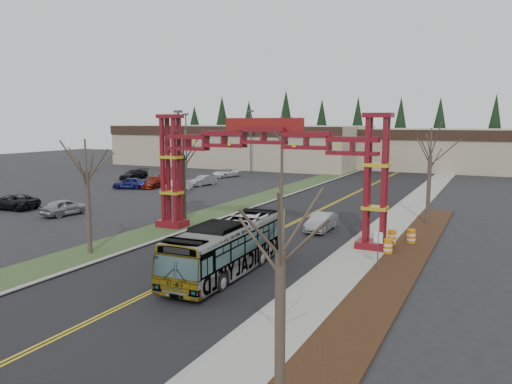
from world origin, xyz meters
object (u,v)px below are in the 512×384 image
Objects in this scene: silver_sedan at (321,222)px; light_pole_mid at (186,141)px; retail_building_west at (243,145)px; retail_building_east at (469,149)px; parked_car_far_c at (134,174)px; parked_car_far_b at (226,173)px; light_pole_near at (179,149)px; bare_tree_right_far at (430,156)px; light_pole_far at (251,138)px; parked_car_near_a at (65,207)px; parked_car_mid_a at (155,182)px; parked_car_near_b at (177,186)px; transit_bus at (228,247)px; street_sign at (378,243)px; gateway_arch at (264,155)px; parked_car_near_c at (11,202)px; bare_tree_median_mid at (183,155)px; bare_tree_median_far at (282,135)px; barrel_mid at (392,238)px; barrel_south at (388,247)px; bare_tree_median_near at (86,173)px; bare_tree_right_near at (281,253)px; parked_car_mid_b at (130,183)px; barrel_north at (411,237)px.

light_pole_mid is (-30.09, 26.23, 4.80)m from silver_sedan.
retail_building_west is 59.97m from silver_sedan.
retail_building_east is 56.61m from parked_car_far_c.
light_pole_near reaches higher than parked_car_far_b.
parked_car_far_c is 45.24m from bare_tree_right_far.
parked_car_far_c is 18.76m from light_pole_far.
light_pole_far is at bearing -81.62° from parked_car_near_a.
bare_tree_right_far is at bearing -47.54° from retail_building_west.
parked_car_mid_a is (-34.22, -43.19, -2.79)m from retail_building_east.
parked_car_near_b is 15.71m from light_pole_mid.
transit_bus is 2.18× the size of parked_car_far_c.
light_pole_mid is 0.95× the size of light_pole_far.
transit_bus is at bearing -113.39° from bare_tree_right_far.
retail_building_east is 16.57× the size of street_sign.
gateway_arch is 61.78m from retail_building_west.
gateway_arch is at bearing -32.72° from parked_car_near_b.
bare_tree_median_mid is (18.73, 1.69, 4.88)m from parked_car_near_c.
light_pole_mid is at bearing -68.57° from parked_car_near_a.
light_pole_far reaches higher than bare_tree_median_far.
gateway_arch is at bearing -168.51° from barrel_mid.
parked_car_far_c reaches higher than barrel_south.
barrel_mid is (16.81, 10.68, -4.65)m from bare_tree_median_near.
retail_building_west is 70.63m from street_sign.
bare_tree_right_near is at bearing -50.38° from bare_tree_median_mid.
barrel_south is at bearing -53.13° from bare_tree_median_far.
parked_car_near_c is 38.73m from light_pole_far.
street_sign is (28.95, -4.70, 0.90)m from parked_car_near_a.
gateway_arch reaches higher than bare_tree_median_near.
parked_car_mid_a reaches higher than parked_car_near_b.
gateway_arch is 10.50m from barrel_mid.
bare_tree_median_near is 1.06× the size of bare_tree_right_near.
parked_car_near_a is 0.60× the size of bare_tree_median_near.
parked_car_far_c is (-6.34, 8.33, -0.01)m from parked_car_mid_b.
barrel_mid is at bearing 93.13° from bare_tree_right_near.
parked_car_near_c is 1.09× the size of parked_car_far_c.
barrel_south is (-0.21, 3.89, -1.13)m from street_sign.
silver_sedan is 4.00× the size of barrel_north.
light_pole_near reaches higher than bare_tree_right_near.
parked_car_mid_a reaches higher than parked_car_far_b.
parked_car_near_b is 16.13m from parked_car_far_b.
bare_tree_right_far is (36.73, 10.24, 4.84)m from parked_car_near_c.
bare_tree_median_far is at bearing 90.00° from bare_tree_median_near.
bare_tree_median_far is 1.32× the size of bare_tree_right_near.
street_sign reaches higher than parked_car_far_b.
transit_bus reaches higher than parked_car_mid_b.
parked_car_near_c is 42.05m from bare_tree_right_near.
retail_building_west is at bearing 127.68° from parked_car_far_b.
retail_building_west is 9.77× the size of parked_car_far_b.
parked_car_far_c is at bearing 136.81° from bare_tree_median_mid.
transit_bus is at bearing -95.76° from silver_sedan.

